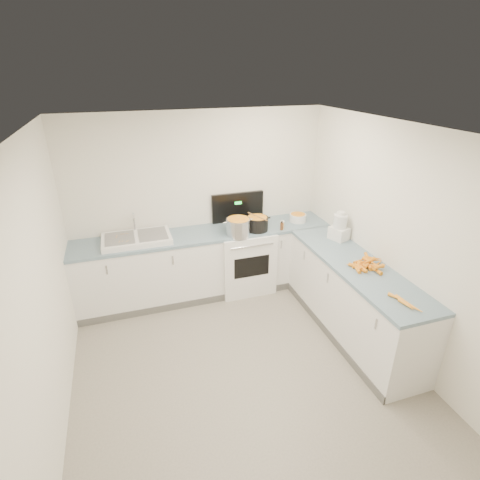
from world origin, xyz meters
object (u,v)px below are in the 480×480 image
object	(u,v)px
black_pot	(257,224)
stove	(244,258)
steel_pot	(238,227)
sink	(137,239)
mixing_bowl	(298,218)
spice_jar	(282,225)
extract_bottle	(282,226)
food_processor	(339,228)

from	to	relation	value
black_pot	stove	bearing A→B (deg)	140.09
black_pot	steel_pot	bearing A→B (deg)	-170.32
sink	black_pot	xyz separation A→B (m)	(1.60, -0.14, 0.05)
stove	mixing_bowl	world-z (taller)	stove
spice_jar	extract_bottle	bearing A→B (deg)	-122.46
sink	black_pot	world-z (taller)	sink
stove	extract_bottle	size ratio (longest dim) A/B	13.00
extract_bottle	spice_jar	xyz separation A→B (m)	(0.02, 0.03, -0.00)
steel_pot	stove	bearing A→B (deg)	51.00
spice_jar	sink	bearing A→B (deg)	173.91
mixing_bowl	extract_bottle	bearing A→B (deg)	-147.98
sink	extract_bottle	size ratio (longest dim) A/B	8.22
black_pot	food_processor	world-z (taller)	food_processor
extract_bottle	food_processor	world-z (taller)	food_processor
sink	mixing_bowl	world-z (taller)	sink
mixing_bowl	extract_bottle	distance (m)	0.41
stove	extract_bottle	world-z (taller)	stove
stove	mixing_bowl	bearing A→B (deg)	-0.35
sink	extract_bottle	world-z (taller)	sink
extract_bottle	food_processor	bearing A→B (deg)	-40.92
stove	steel_pot	bearing A→B (deg)	-129.00
mixing_bowl	food_processor	xyz separation A→B (m)	(0.23, -0.72, 0.11)
sink	food_processor	world-z (taller)	food_processor
mixing_bowl	extract_bottle	world-z (taller)	mixing_bowl
black_pot	food_processor	bearing A→B (deg)	-33.80
steel_pot	extract_bottle	world-z (taller)	steel_pot
stove	black_pot	bearing A→B (deg)	-39.91
steel_pot	black_pot	bearing A→B (deg)	9.68
spice_jar	mixing_bowl	bearing A→B (deg)	29.48
steel_pot	black_pot	world-z (taller)	steel_pot
mixing_bowl	spice_jar	size ratio (longest dim) A/B	2.39
stove	mixing_bowl	distance (m)	0.97
black_pot	spice_jar	size ratio (longest dim) A/B	2.94
spice_jar	food_processor	distance (m)	0.78
stove	steel_pot	xyz separation A→B (m)	(-0.14, -0.17, 0.57)
mixing_bowl	black_pot	bearing A→B (deg)	-169.92
steel_pot	food_processor	size ratio (longest dim) A/B	0.87
mixing_bowl	food_processor	bearing A→B (deg)	-72.33
stove	food_processor	world-z (taller)	stove
black_pot	spice_jar	bearing A→B (deg)	-11.11
stove	spice_jar	distance (m)	0.74
extract_bottle	spice_jar	world-z (taller)	extract_bottle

